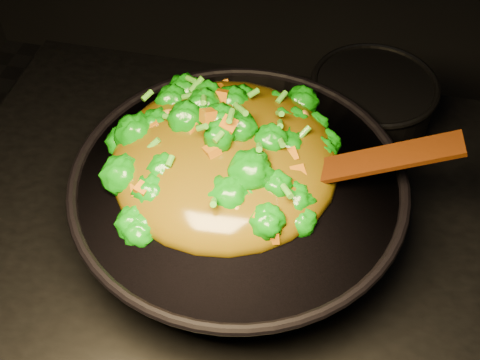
# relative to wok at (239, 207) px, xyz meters

# --- Properties ---
(wok) EXTENTS (0.48, 0.48, 0.13)m
(wok) POSITION_rel_wok_xyz_m (0.00, 0.00, 0.00)
(wok) COLOR black
(wok) RESTS_ON stovetop
(stir_fry) EXTENTS (0.38, 0.38, 0.11)m
(stir_fry) POSITION_rel_wok_xyz_m (-0.03, 0.02, 0.12)
(stir_fry) COLOR #0F7D08
(stir_fry) RESTS_ON wok
(spatula) EXTENTS (0.26, 0.08, 0.11)m
(spatula) POSITION_rel_wok_xyz_m (0.16, 0.02, 0.11)
(spatula) COLOR #371003
(spatula) RESTS_ON wok
(back_pot) EXTENTS (0.23, 0.23, 0.12)m
(back_pot) POSITION_rel_wok_xyz_m (0.18, 0.27, -0.01)
(back_pot) COLOR black
(back_pot) RESTS_ON stovetop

